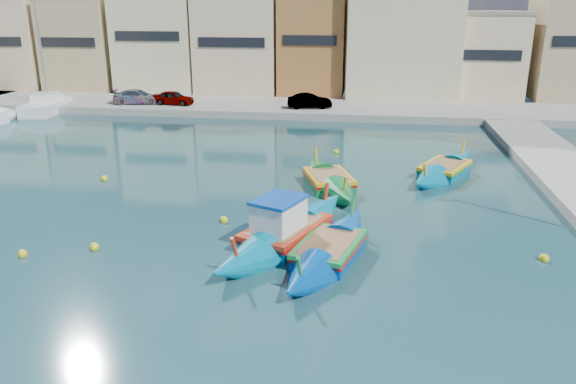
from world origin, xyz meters
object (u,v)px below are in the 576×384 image
(yacht_north, at_px, (55,104))
(luzzu_green, at_px, (329,182))
(church_block, at_px, (404,10))
(luzzu_cyan_mid, at_px, (444,171))
(luzzu_turquoise_cabin, at_px, (286,234))
(luzzu_blue_south, at_px, (329,252))

(yacht_north, bearing_deg, luzzu_green, -36.07)
(church_block, distance_m, luzzu_cyan_mid, 27.09)
(luzzu_green, bearing_deg, yacht_north, 143.93)
(luzzu_turquoise_cabin, height_order, luzzu_cyan_mid, luzzu_turquoise_cabin)
(luzzu_green, relative_size, yacht_north, 0.71)
(luzzu_turquoise_cabin, distance_m, luzzu_green, 7.35)
(luzzu_turquoise_cabin, distance_m, luzzu_blue_south, 2.17)
(luzzu_turquoise_cabin, bearing_deg, luzzu_blue_south, -33.56)
(luzzu_green, height_order, luzzu_blue_south, luzzu_green)
(church_block, xyz_separation_m, luzzu_green, (-4.66, -28.80, -8.15))
(luzzu_green, relative_size, luzzu_blue_south, 0.95)
(luzzu_turquoise_cabin, relative_size, luzzu_blue_south, 1.14)
(luzzu_cyan_mid, bearing_deg, luzzu_blue_south, -115.35)
(luzzu_turquoise_cabin, bearing_deg, luzzu_cyan_mid, 54.82)
(church_block, height_order, luzzu_green, church_block)
(luzzu_turquoise_cabin, bearing_deg, luzzu_green, 81.14)
(luzzu_green, bearing_deg, church_block, 80.81)
(luzzu_blue_south, bearing_deg, luzzu_cyan_mid, 64.65)
(luzzu_cyan_mid, distance_m, luzzu_blue_south, 12.69)
(luzzu_cyan_mid, relative_size, yacht_north, 0.72)
(luzzu_turquoise_cabin, xyz_separation_m, yacht_north, (-24.77, 26.13, 0.07))
(luzzu_cyan_mid, distance_m, luzzu_green, 6.81)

